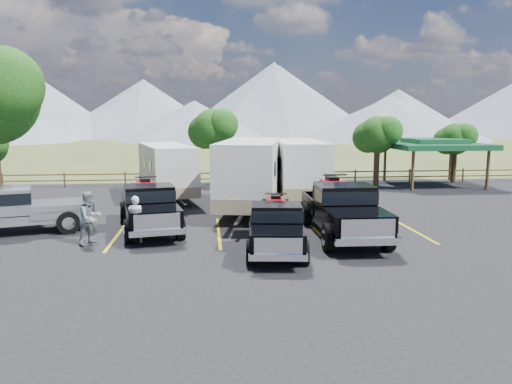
{
  "coord_description": "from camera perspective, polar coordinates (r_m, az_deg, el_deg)",
  "views": [
    {
      "loc": [
        -2.39,
        -15.77,
        4.66
      ],
      "look_at": [
        -0.43,
        4.51,
        1.6
      ],
      "focal_mm": 35.0,
      "sensor_mm": 36.0,
      "label": 1
    }
  ],
  "objects": [
    {
      "name": "ground",
      "position": [
        16.62,
        3.0,
        -7.75
      ],
      "size": [
        320.0,
        320.0,
        0.0
      ],
      "primitive_type": "plane",
      "color": "#3F5022",
      "rests_on": "ground"
    },
    {
      "name": "asphalt_lot",
      "position": [
        19.49,
        1.7,
        -5.24
      ],
      "size": [
        44.0,
        34.0,
        0.04
      ],
      "primitive_type": "cube",
      "color": "black",
      "rests_on": "ground"
    },
    {
      "name": "stall_lines",
      "position": [
        20.45,
        1.34,
        -4.51
      ],
      "size": [
        12.12,
        5.5,
        0.01
      ],
      "color": "yellow",
      "rests_on": "asphalt_lot"
    },
    {
      "name": "tree_ne_a",
      "position": [
        34.72,
        13.68,
        6.35
      ],
      "size": [
        3.11,
        2.92,
        4.76
      ],
      "color": "#2F2112",
      "rests_on": "ground"
    },
    {
      "name": "tree_ne_b",
      "position": [
        38.02,
        21.78,
        5.62
      ],
      "size": [
        2.77,
        2.59,
        4.27
      ],
      "color": "#2F2112",
      "rests_on": "ground"
    },
    {
      "name": "tree_north",
      "position": [
        34.8,
        -4.96,
        7.14
      ],
      "size": [
        3.46,
        3.24,
        5.25
      ],
      "color": "#2F2112",
      "rests_on": "ground"
    },
    {
      "name": "rail_fence",
      "position": [
        34.79,
        1.77,
        1.84
      ],
      "size": [
        36.12,
        0.12,
        1.0
      ],
      "color": "brown",
      "rests_on": "ground"
    },
    {
      "name": "pavilion",
      "position": [
        36.26,
        19.69,
        5.08
      ],
      "size": [
        6.2,
        6.2,
        3.22
      ],
      "color": "brown",
      "rests_on": "ground"
    },
    {
      "name": "mountain_range",
      "position": [
        121.91,
        -8.1,
        9.96
      ],
      "size": [
        209.0,
        71.0,
        20.0
      ],
      "color": "slate",
      "rests_on": "ground"
    },
    {
      "name": "rig_left",
      "position": [
        21.06,
        -12.12,
        -1.53
      ],
      "size": [
        3.2,
        6.54,
        2.09
      ],
      "rotation": [
        0.0,
        0.0,
        0.2
      ],
      "color": "black",
      "rests_on": "asphalt_lot"
    },
    {
      "name": "rig_center",
      "position": [
        17.51,
        2.34,
        -3.76
      ],
      "size": [
        2.45,
        5.7,
        1.85
      ],
      "rotation": [
        0.0,
        0.0,
        -0.12
      ],
      "color": "black",
      "rests_on": "asphalt_lot"
    },
    {
      "name": "rig_right",
      "position": [
        19.8,
        9.83,
        -1.82
      ],
      "size": [
        2.54,
        6.91,
        2.29
      ],
      "rotation": [
        0.0,
        0.0,
        -0.02
      ],
      "color": "black",
      "rests_on": "asphalt_lot"
    },
    {
      "name": "trailer_left",
      "position": [
        28.77,
        -10.17,
        2.41
      ],
      "size": [
        3.96,
        8.88,
        3.09
      ],
      "rotation": [
        0.0,
        0.0,
        0.24
      ],
      "color": "white",
      "rests_on": "asphalt_lot"
    },
    {
      "name": "trailer_center",
      "position": [
        24.54,
        -0.63,
        2.01
      ],
      "size": [
        4.05,
        10.11,
        3.5
      ],
      "rotation": [
        0.0,
        0.0,
        -0.18
      ],
      "color": "white",
      "rests_on": "asphalt_lot"
    },
    {
      "name": "trailer_right",
      "position": [
        28.03,
        4.82,
        2.62
      ],
      "size": [
        2.81,
        9.6,
        3.33
      ],
      "rotation": [
        0.0,
        0.0,
        -0.04
      ],
      "color": "white",
      "rests_on": "asphalt_lot"
    },
    {
      "name": "pickup_silver",
      "position": [
        22.15,
        -25.87,
        -1.83
      ],
      "size": [
        6.48,
        3.74,
        1.85
      ],
      "rotation": [
        0.0,
        0.0,
        -1.26
      ],
      "color": "#92959A",
      "rests_on": "asphalt_lot"
    },
    {
      "name": "person_a",
      "position": [
        19.04,
        -13.59,
        -3.03
      ],
      "size": [
        0.65,
        0.44,
        1.76
      ],
      "primitive_type": "imported",
      "rotation": [
        0.0,
        0.0,
        3.11
      ],
      "color": "white",
      "rests_on": "asphalt_lot"
    },
    {
      "name": "person_b",
      "position": [
        19.2,
        -18.43,
        -2.84
      ],
      "size": [
        1.17,
        1.2,
        1.95
      ],
      "primitive_type": "imported",
      "rotation": [
        0.0,
        0.0,
        0.9
      ],
      "color": "gray",
      "rests_on": "asphalt_lot"
    }
  ]
}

